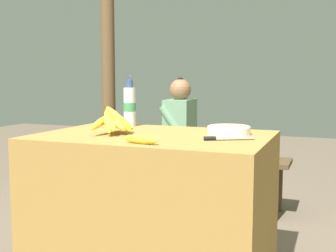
# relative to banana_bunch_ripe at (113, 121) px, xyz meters

# --- Properties ---
(market_counter) EXTENTS (1.16, 0.79, 0.77)m
(market_counter) POSITION_rel_banana_bunch_ripe_xyz_m (0.20, 0.06, -0.45)
(market_counter) COLOR olive
(market_counter) RESTS_ON ground_plane
(banana_bunch_ripe) EXTENTS (0.18, 0.30, 0.15)m
(banana_bunch_ripe) POSITION_rel_banana_bunch_ripe_xyz_m (0.00, 0.00, 0.00)
(banana_bunch_ripe) COLOR #4C381E
(banana_bunch_ripe) RESTS_ON market_counter
(serving_bowl) EXTENTS (0.22, 0.22, 0.04)m
(serving_bowl) POSITION_rel_banana_bunch_ripe_xyz_m (0.55, 0.21, -0.04)
(serving_bowl) COLOR white
(serving_bowl) RESTS_ON market_counter
(water_bottle) EXTENTS (0.07, 0.07, 0.30)m
(water_bottle) POSITION_rel_banana_bunch_ripe_xyz_m (-0.08, 0.35, 0.05)
(water_bottle) COLOR silver
(water_bottle) RESTS_ON market_counter
(loose_banana_front) EXTENTS (0.17, 0.06, 0.04)m
(loose_banana_front) POSITION_rel_banana_bunch_ripe_xyz_m (0.28, -0.25, -0.05)
(loose_banana_front) COLOR yellow
(loose_banana_front) RESTS_ON market_counter
(knife) EXTENTS (0.22, 0.14, 0.02)m
(knife) POSITION_rel_banana_bunch_ripe_xyz_m (0.57, -0.01, -0.06)
(knife) COLOR #BCBCC1
(knife) RESTS_ON market_counter
(wooden_bench) EXTENTS (1.35, 0.32, 0.43)m
(wooden_bench) POSITION_rel_banana_bunch_ripe_xyz_m (0.08, 1.36, -0.48)
(wooden_bench) COLOR #4C3823
(wooden_bench) RESTS_ON ground_plane
(seated_vendor) EXTENTS (0.42, 0.40, 1.06)m
(seated_vendor) POSITION_rel_banana_bunch_ripe_xyz_m (-0.17, 1.33, -0.22)
(seated_vendor) COLOR #564C60
(seated_vendor) RESTS_ON ground_plane
(banana_bunch_green) EXTENTS (0.18, 0.27, 0.13)m
(banana_bunch_green) POSITION_rel_banana_bunch_ripe_xyz_m (0.49, 1.37, -0.35)
(banana_bunch_green) COLOR #4C381E
(banana_bunch_green) RESTS_ON wooden_bench
(support_post_near) EXTENTS (0.13, 0.13, 2.76)m
(support_post_near) POSITION_rel_banana_bunch_ripe_xyz_m (-1.03, 1.77, 0.54)
(support_post_near) COLOR brown
(support_post_near) RESTS_ON ground_plane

